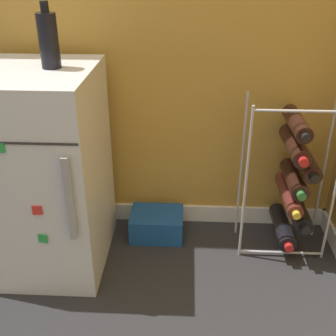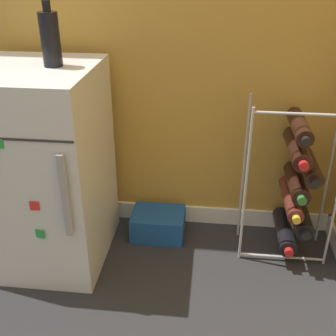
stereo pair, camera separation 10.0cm
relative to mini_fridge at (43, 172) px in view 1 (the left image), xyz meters
The scene contains 5 objects.
ground_plane 0.64m from the mini_fridge, 51.76° to the right, with size 14.00×14.00×0.00m, color #28282B.
mini_fridge is the anchor object (origin of this frame).
wine_rack 1.09m from the mini_fridge, ahead, with size 0.39×0.33×0.73m.
soda_box 0.62m from the mini_fridge, 21.19° to the left, with size 0.26×0.19×0.12m.
fridge_top_bottle 0.55m from the mini_fridge, 16.79° to the left, with size 0.07×0.07×0.24m.
Camera 1 is at (0.31, -1.16, 1.27)m, focal length 45.00 mm.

